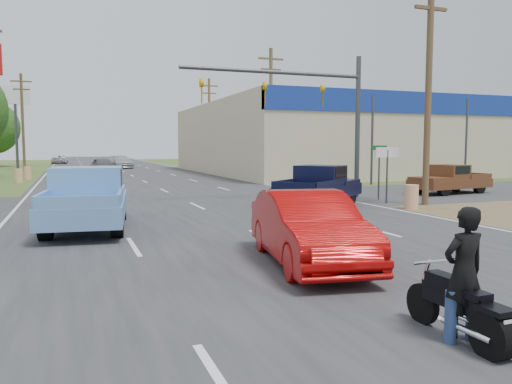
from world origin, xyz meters
name	(u,v)px	position (x,y,z in m)	size (l,w,h in m)	color
ground	(492,344)	(0.00, 0.00, 0.00)	(200.00, 200.00, 0.00)	#354F1F
main_road	(132,176)	(0.00, 40.00, 0.01)	(15.00, 180.00, 0.02)	#2D2D30
cross_road	(187,201)	(0.00, 18.00, 0.01)	(120.00, 10.00, 0.02)	#2D2D30
dirt_verge	(507,212)	(11.00, 10.00, 0.01)	(8.00, 18.00, 0.01)	brown
big_box_store	(430,140)	(32.00, 39.93, 3.31)	(50.00, 28.10, 6.60)	#B7A88C
utility_pole_1	(429,82)	(9.50, 13.00, 5.32)	(2.00, 0.28, 10.00)	#4C3823
utility_pole_2	(271,110)	(9.50, 31.00, 5.32)	(2.00, 0.28, 10.00)	#4C3823
utility_pole_3	(209,122)	(9.50, 49.00, 5.32)	(2.00, 0.28, 10.00)	#4C3823
utility_pole_6	(23,120)	(-9.50, 52.00, 5.32)	(2.00, 0.28, 10.00)	#4C3823
tree_3	(422,127)	(55.00, 70.00, 6.19)	(8.40, 8.40, 10.40)	#422D19
tree_5	(247,131)	(30.00, 95.00, 5.88)	(7.98, 7.98, 9.88)	#422D19
barrel_0	(411,197)	(8.00, 12.00, 0.50)	(0.56, 0.56, 1.00)	orange
barrel_1	(322,183)	(8.40, 20.50, 0.50)	(0.56, 0.56, 1.00)	orange
barrel_2	(19,176)	(-8.50, 34.00, 0.50)	(0.56, 0.56, 1.00)	orange
barrel_3	(28,173)	(-8.20, 38.00, 0.50)	(0.56, 0.56, 1.00)	orange
pole_sign_left_far	(15,104)	(-10.50, 56.00, 7.17)	(3.00, 0.35, 9.20)	#3F3F44
lane_sign	(387,161)	(8.20, 14.00, 1.90)	(1.20, 0.08, 2.52)	#3F3F44
street_name_sign	(379,166)	(8.80, 15.50, 1.61)	(0.80, 0.08, 2.61)	#3F3F44
signal_mast	(310,100)	(5.82, 17.00, 4.80)	(9.12, 0.40, 7.00)	#3F3F44
red_convertible	(308,229)	(-0.27, 4.78, 0.78)	(1.66, 4.76, 1.57)	#A70807
motorcycle	(465,312)	(-0.33, 0.15, 0.42)	(0.58, 1.88, 0.96)	black
rider	(464,279)	(-0.33, 0.18, 0.85)	(0.62, 0.41, 1.69)	black
blue_pickup	(88,198)	(-4.56, 11.52, 0.97)	(2.92, 6.03, 1.93)	black
navy_pickup	(320,185)	(5.08, 14.39, 0.88)	(5.36, 4.90, 1.75)	black
brown_pickup	(449,179)	(14.13, 16.78, 0.80)	(5.02, 2.62, 1.59)	black
distant_car_grey	(103,166)	(-2.22, 43.49, 0.77)	(1.82, 4.53, 1.54)	#5A5A5F
distant_car_silver	(121,162)	(0.59, 55.93, 0.74)	(2.07, 5.10, 1.48)	#B7B7BC
distant_car_white	(60,159)	(-6.50, 75.48, 0.66)	(2.19, 4.74, 1.32)	silver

